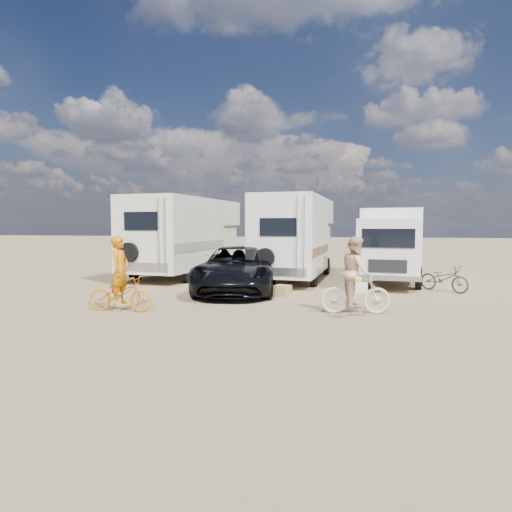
% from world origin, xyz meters
% --- Properties ---
extents(ground, '(140.00, 140.00, 0.00)m').
position_xyz_m(ground, '(0.00, 0.00, 0.00)').
color(ground, '#907856').
rests_on(ground, ground).
extents(rv_main, '(2.79, 7.02, 3.40)m').
position_xyz_m(rv_main, '(0.38, 6.70, 1.70)').
color(rv_main, silver).
rests_on(rv_main, ground).
extents(rv_left, '(3.22, 7.33, 3.42)m').
position_xyz_m(rv_left, '(-4.62, 6.89, 1.71)').
color(rv_left, silver).
rests_on(rv_left, ground).
extents(box_truck, '(3.08, 7.07, 2.91)m').
position_xyz_m(box_truck, '(4.22, 6.78, 1.45)').
color(box_truck, white).
rests_on(box_truck, ground).
extents(dark_suv, '(3.29, 5.80, 1.53)m').
position_xyz_m(dark_suv, '(-1.19, 2.89, 0.76)').
color(dark_suv, black).
rests_on(dark_suv, ground).
extents(bike_man, '(1.78, 0.63, 0.93)m').
position_xyz_m(bike_man, '(-3.35, -1.11, 0.47)').
color(bike_man, orange).
rests_on(bike_man, ground).
extents(bike_woman, '(1.83, 0.75, 1.07)m').
position_xyz_m(bike_woman, '(2.71, -0.17, 0.53)').
color(bike_woman, beige).
rests_on(bike_woman, ground).
extents(rider_man, '(0.44, 0.66, 1.80)m').
position_xyz_m(rider_man, '(-3.35, -1.11, 0.90)').
color(rider_man, '#C06906').
rests_on(rider_man, ground).
extents(rider_woman, '(0.80, 0.97, 1.81)m').
position_xyz_m(rider_woman, '(2.71, -0.17, 0.90)').
color(rider_woman, '#D6A884').
rests_on(rider_woman, ground).
extents(bike_parked, '(1.71, 1.60, 0.91)m').
position_xyz_m(bike_parked, '(5.73, 4.26, 0.46)').
color(bike_parked, '#282A28').
rests_on(bike_parked, ground).
extents(cooler, '(0.72, 0.63, 0.48)m').
position_xyz_m(cooler, '(-0.96, 4.26, 0.24)').
color(cooler, '#215A90').
rests_on(cooler, ground).
extents(crate, '(0.56, 0.56, 0.36)m').
position_xyz_m(crate, '(0.50, 2.08, 0.18)').
color(crate, '#95834C').
rests_on(crate, ground).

